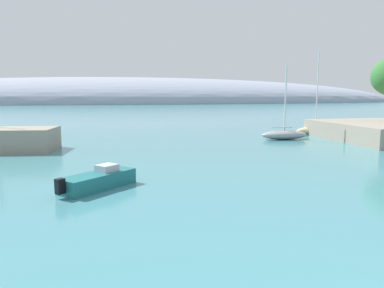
{
  "coord_description": "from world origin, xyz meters",
  "views": [
    {
      "loc": [
        -7.13,
        -4.66,
        5.45
      ],
      "look_at": [
        -0.88,
        24.84,
        1.24
      ],
      "focal_mm": 33.86,
      "sensor_mm": 36.0,
      "label": 1
    }
  ],
  "objects": [
    {
      "name": "sailboat_sand_mid_mooring",
      "position": [
        19.18,
        39.29,
        0.65
      ],
      "size": [
        5.7,
        2.11,
        10.85
      ],
      "rotation": [
        0.0,
        0.0,
        3.19
      ],
      "color": "#C6B284",
      "rests_on": "water"
    },
    {
      "name": "sailboat_grey_near_shore",
      "position": [
        12.63,
        35.19,
        0.62
      ],
      "size": [
        5.74,
        2.53,
        8.85
      ],
      "rotation": [
        0.0,
        0.0,
        6.21
      ],
      "color": "gray",
      "rests_on": "water"
    },
    {
      "name": "motorboat_teal_foreground",
      "position": [
        -8.21,
        16.43,
        0.49
      ],
      "size": [
        4.44,
        4.31,
        1.29
      ],
      "rotation": [
        0.0,
        0.0,
        0.76
      ],
      "color": "#1E6B70",
      "rests_on": "water"
    },
    {
      "name": "distant_ridge",
      "position": [
        -1.11,
        217.2,
        0.0
      ],
      "size": [
        361.04,
        86.2,
        30.06
      ],
      "primitive_type": "ellipsoid",
      "color": "#8E99AD",
      "rests_on": "ground"
    }
  ]
}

